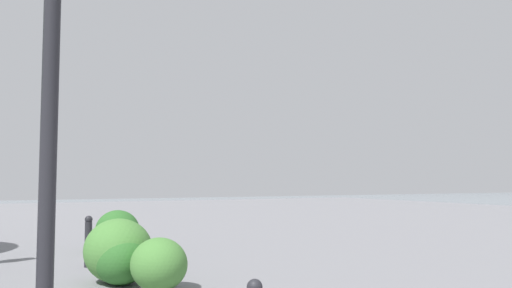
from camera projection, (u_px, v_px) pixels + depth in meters
lamppost at (52, 29)px, 4.44m from camera, size 0.98×0.28×4.18m
bollard_mid at (88, 240)px, 8.94m from camera, size 0.13×0.13×0.88m
shrub_low at (122, 259)px, 7.42m from camera, size 0.87×0.78×0.74m
shrub_round at (117, 231)px, 10.95m from camera, size 1.01×0.91×0.86m
shrub_wide at (159, 264)px, 6.99m from camera, size 0.84×0.76×0.71m
shrub_tall at (118, 250)px, 7.60m from camera, size 1.09×0.98×0.93m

